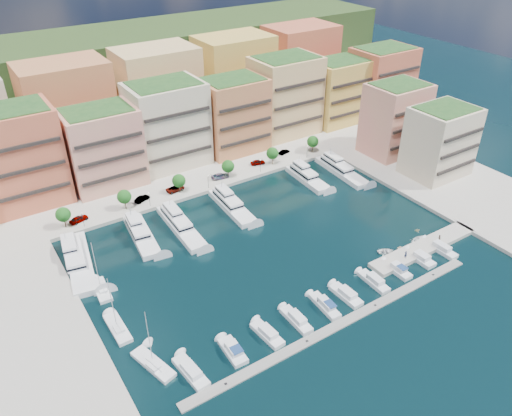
% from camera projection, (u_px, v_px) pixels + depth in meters
% --- Properties ---
extents(ground, '(400.00, 400.00, 0.00)m').
position_uv_depth(ground, '(270.00, 244.00, 122.35)').
color(ground, black).
rests_on(ground, ground).
extents(north_quay, '(220.00, 64.00, 2.00)m').
position_uv_depth(north_quay, '(164.00, 152.00, 166.29)').
color(north_quay, '#9E998E').
rests_on(north_quay, ground).
extents(east_quay, '(34.00, 76.00, 2.00)m').
position_uv_depth(east_quay, '(460.00, 189.00, 145.44)').
color(east_quay, '#9E998E').
rests_on(east_quay, ground).
extents(west_quay, '(34.00, 76.00, 2.00)m').
position_uv_depth(west_quay, '(6.00, 381.00, 87.92)').
color(west_quay, '#9E998E').
rests_on(west_quay, ground).
extents(hillside, '(240.00, 40.00, 58.00)m').
position_uv_depth(hillside, '(115.00, 109.00, 200.30)').
color(hillside, '#1F3315').
rests_on(hillside, ground).
extents(south_pontoon, '(72.00, 2.20, 0.35)m').
position_uv_depth(south_pontoon, '(342.00, 324.00, 99.70)').
color(south_pontoon, gray).
rests_on(south_pontoon, ground).
extents(finger_pier, '(32.00, 5.00, 2.00)m').
position_uv_depth(finger_pier, '(423.00, 249.00, 120.68)').
color(finger_pier, '#9E998E').
rests_on(finger_pier, ground).
extents(apartment_1, '(20.00, 16.50, 26.80)m').
position_uv_depth(apartment_1, '(21.00, 157.00, 131.18)').
color(apartment_1, '#C16140').
rests_on(apartment_1, north_quay).
extents(apartment_2, '(20.00, 15.50, 22.80)m').
position_uv_depth(apartment_2, '(103.00, 148.00, 140.56)').
color(apartment_2, tan).
rests_on(apartment_2, north_quay).
extents(apartment_3, '(22.00, 16.50, 25.80)m').
position_uv_depth(apartment_3, '(168.00, 124.00, 150.93)').
color(apartment_3, beige).
rests_on(apartment_3, north_quay).
extents(apartment_4, '(20.00, 15.50, 23.80)m').
position_uv_depth(apartment_4, '(233.00, 115.00, 160.24)').
color(apartment_4, '#BE7C47').
rests_on(apartment_4, north_quay).
extents(apartment_5, '(22.00, 16.50, 26.80)m').
position_uv_depth(apartment_5, '(285.00, 96.00, 171.07)').
color(apartment_5, '#D8B372').
rests_on(apartment_5, north_quay).
extents(apartment_6, '(20.00, 15.50, 22.80)m').
position_uv_depth(apartment_6, '(337.00, 91.00, 180.92)').
color(apartment_6, gold).
rests_on(apartment_6, north_quay).
extents(apartment_7, '(22.00, 16.50, 24.80)m').
position_uv_depth(apartment_7, '(381.00, 81.00, 188.25)').
color(apartment_7, '#C16140').
rests_on(apartment_7, north_quay).
extents(apartment_east_a, '(18.00, 14.50, 22.80)m').
position_uv_depth(apartment_east_a, '(395.00, 119.00, 158.73)').
color(apartment_east_a, tan).
rests_on(apartment_east_a, east_quay).
extents(apartment_east_b, '(18.00, 14.50, 20.80)m').
position_uv_depth(apartment_east_b, '(440.00, 141.00, 146.51)').
color(apartment_east_b, beige).
rests_on(apartment_east_b, east_quay).
extents(backblock_1, '(26.00, 18.00, 30.00)m').
position_uv_depth(backblock_1, '(69.00, 111.00, 154.69)').
color(backblock_1, '#BE7C47').
rests_on(backblock_1, north_quay).
extents(backblock_2, '(26.00, 18.00, 30.00)m').
position_uv_depth(backblock_2, '(159.00, 93.00, 168.61)').
color(backblock_2, '#D8B372').
rests_on(backblock_2, north_quay).
extents(backblock_3, '(26.00, 18.00, 30.00)m').
position_uv_depth(backblock_3, '(235.00, 78.00, 182.52)').
color(backblock_3, gold).
rests_on(backblock_3, north_quay).
extents(backblock_4, '(26.00, 18.00, 30.00)m').
position_uv_depth(backblock_4, '(300.00, 65.00, 196.44)').
color(backblock_4, '#C16140').
rests_on(backblock_4, north_quay).
extents(tree_0, '(3.80, 3.80, 5.65)m').
position_uv_depth(tree_0, '(63.00, 215.00, 125.02)').
color(tree_0, '#473323').
rests_on(tree_0, north_quay).
extents(tree_1, '(3.80, 3.80, 5.65)m').
position_uv_depth(tree_1, '(124.00, 197.00, 132.44)').
color(tree_1, '#473323').
rests_on(tree_1, north_quay).
extents(tree_2, '(3.80, 3.80, 5.65)m').
position_uv_depth(tree_2, '(179.00, 181.00, 139.86)').
color(tree_2, '#473323').
rests_on(tree_2, north_quay).
extents(tree_3, '(3.80, 3.80, 5.65)m').
position_uv_depth(tree_3, '(228.00, 166.00, 147.28)').
color(tree_3, '#473323').
rests_on(tree_3, north_quay).
extents(tree_4, '(3.80, 3.80, 5.65)m').
position_uv_depth(tree_4, '(272.00, 153.00, 154.70)').
color(tree_4, '#473323').
rests_on(tree_4, north_quay).
extents(tree_5, '(3.80, 3.80, 5.65)m').
position_uv_depth(tree_5, '(313.00, 142.00, 162.12)').
color(tree_5, '#473323').
rests_on(tree_5, north_quay).
extents(lamppost_0, '(0.30, 0.30, 4.20)m').
position_uv_depth(lamppost_0, '(82.00, 217.00, 125.73)').
color(lamppost_0, black).
rests_on(lamppost_0, north_quay).
extents(lamppost_1, '(0.30, 0.30, 4.20)m').
position_uv_depth(lamppost_1, '(149.00, 197.00, 134.08)').
color(lamppost_1, black).
rests_on(lamppost_1, north_quay).
extents(lamppost_2, '(0.30, 0.30, 4.20)m').
position_uv_depth(lamppost_2, '(208.00, 179.00, 142.43)').
color(lamppost_2, black).
rests_on(lamppost_2, north_quay).
extents(lamppost_3, '(0.30, 0.30, 4.20)m').
position_uv_depth(lamppost_3, '(260.00, 164.00, 150.78)').
color(lamppost_3, black).
rests_on(lamppost_3, north_quay).
extents(lamppost_4, '(0.30, 0.30, 4.20)m').
position_uv_depth(lamppost_4, '(307.00, 150.00, 159.13)').
color(lamppost_4, black).
rests_on(lamppost_4, north_quay).
extents(yacht_0, '(8.99, 24.01, 7.30)m').
position_uv_depth(yacht_0, '(78.00, 259.00, 115.43)').
color(yacht_0, white).
rests_on(yacht_0, ground).
extents(yacht_1, '(6.86, 19.54, 7.30)m').
position_uv_depth(yacht_1, '(141.00, 234.00, 124.36)').
color(yacht_1, white).
rests_on(yacht_1, ground).
extents(yacht_2, '(5.47, 22.74, 7.30)m').
position_uv_depth(yacht_2, '(179.00, 224.00, 127.81)').
color(yacht_2, white).
rests_on(yacht_2, ground).
extents(yacht_3, '(5.87, 20.29, 7.30)m').
position_uv_depth(yacht_3, '(230.00, 204.00, 136.02)').
color(yacht_3, white).
rests_on(yacht_3, ground).
extents(yacht_5, '(5.57, 17.72, 7.30)m').
position_uv_depth(yacht_5, '(306.00, 176.00, 149.43)').
color(yacht_5, white).
rests_on(yacht_5, ground).
extents(yacht_6, '(6.23, 21.79, 7.30)m').
position_uv_depth(yacht_6, '(340.00, 169.00, 153.52)').
color(yacht_6, white).
rests_on(yacht_6, ground).
extents(cruiser_0, '(3.56, 9.09, 2.55)m').
position_uv_depth(cruiser_0, '(191.00, 372.00, 88.86)').
color(cruiser_0, silver).
rests_on(cruiser_0, ground).
extents(cruiser_1, '(3.22, 7.37, 2.66)m').
position_uv_depth(cruiser_1, '(233.00, 351.00, 92.91)').
color(cruiser_1, silver).
rests_on(cruiser_1, ground).
extents(cruiser_2, '(3.24, 8.09, 2.55)m').
position_uv_depth(cruiser_2, '(267.00, 334.00, 96.53)').
color(cruiser_2, silver).
rests_on(cruiser_2, ground).
extents(cruiser_3, '(2.46, 8.27, 2.55)m').
position_uv_depth(cruiser_3, '(296.00, 320.00, 99.78)').
color(cruiser_3, silver).
rests_on(cruiser_3, ground).
extents(cruiser_4, '(2.91, 8.53, 2.66)m').
position_uv_depth(cruiser_4, '(325.00, 306.00, 103.20)').
color(cruiser_4, silver).
rests_on(cruiser_4, ground).
extents(cruiser_5, '(2.92, 8.08, 2.55)m').
position_uv_depth(cruiser_5, '(346.00, 295.00, 105.95)').
color(cruiser_5, silver).
rests_on(cruiser_5, ground).
extents(cruiser_6, '(2.75, 8.19, 2.55)m').
position_uv_depth(cruiser_6, '(374.00, 282.00, 109.70)').
color(cruiser_6, silver).
rests_on(cruiser_6, ground).
extents(cruiser_7, '(2.61, 7.23, 2.66)m').
position_uv_depth(cruiser_7, '(397.00, 270.00, 113.09)').
color(cruiser_7, silver).
rests_on(cruiser_7, ground).
extents(cruiser_8, '(2.87, 7.28, 2.55)m').
position_uv_depth(cruiser_8, '(420.00, 258.00, 116.68)').
color(cruiser_8, silver).
rests_on(cruiser_8, ground).
extents(cruiser_9, '(2.72, 8.91, 2.55)m').
position_uv_depth(cruiser_9, '(440.00, 249.00, 119.89)').
color(cruiser_9, silver).
rests_on(cruiser_9, ground).
extents(sailboat_0, '(5.31, 10.39, 13.20)m').
position_uv_depth(sailboat_0, '(153.00, 365.00, 90.57)').
color(sailboat_0, white).
rests_on(sailboat_0, ground).
extents(sailboat_1, '(2.91, 9.35, 13.20)m').
position_uv_depth(sailboat_1, '(118.00, 329.00, 98.09)').
color(sailboat_1, white).
rests_on(sailboat_1, ground).
extents(sailboat_2, '(3.28, 8.45, 13.20)m').
position_uv_depth(sailboat_2, '(102.00, 291.00, 107.57)').
color(sailboat_2, white).
rests_on(sailboat_2, ground).
extents(tender_3, '(1.78, 1.68, 0.74)m').
position_uv_depth(tender_3, '(417.00, 230.00, 126.90)').
color(tender_3, beige).
rests_on(tender_3, ground).
extents(tender_1, '(2.11, 1.96, 0.92)m').
position_uv_depth(tender_1, '(400.00, 248.00, 120.35)').
color(tender_1, beige).
rests_on(tender_1, ground).
extents(tender_2, '(4.62, 3.59, 0.88)m').
position_uv_depth(tender_2, '(418.00, 239.00, 123.34)').
color(tender_2, white).
rests_on(tender_2, ground).
extents(tender_0, '(4.73, 4.12, 0.82)m').
position_uv_depth(tender_0, '(386.00, 251.00, 119.30)').
color(tender_0, white).
rests_on(tender_0, ground).
extents(car_0, '(5.21, 3.20, 1.66)m').
position_uv_depth(car_0, '(79.00, 219.00, 128.66)').
color(car_0, gray).
rests_on(car_0, north_quay).
extents(car_1, '(4.88, 3.18, 1.52)m').
position_uv_depth(car_1, '(142.00, 199.00, 137.38)').
color(car_1, gray).
rests_on(car_1, north_quay).
extents(car_2, '(5.61, 2.94, 1.51)m').
position_uv_depth(car_2, '(175.00, 189.00, 142.11)').
color(car_2, gray).
rests_on(car_2, north_quay).
extents(car_3, '(5.66, 2.87, 1.58)m').
position_uv_depth(car_3, '(220.00, 176.00, 148.40)').
color(car_3, gray).
rests_on(car_3, north_quay).
extents(car_4, '(4.86, 2.75, 1.56)m').
position_uv_depth(car_4, '(258.00, 162.00, 156.13)').
color(car_4, gray).
rests_on(car_4, north_quay).
extents(car_5, '(4.30, 2.22, 1.35)m').
position_uv_depth(car_5, '(284.00, 152.00, 162.59)').
color(car_5, gray).
rests_on(car_5, north_quay).
extents(person_0, '(0.52, 0.73, 1.90)m').
position_uv_depth(person_0, '(406.00, 254.00, 115.69)').
color(person_0, '#252B4A').
rests_on(person_0, finger_pier).
extents(person_1, '(1.09, 0.93, 1.95)m').
position_uv_depth(person_1, '(439.00, 238.00, 121.06)').
color(person_1, '#503C30').
rests_on(person_1, finger_pier).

